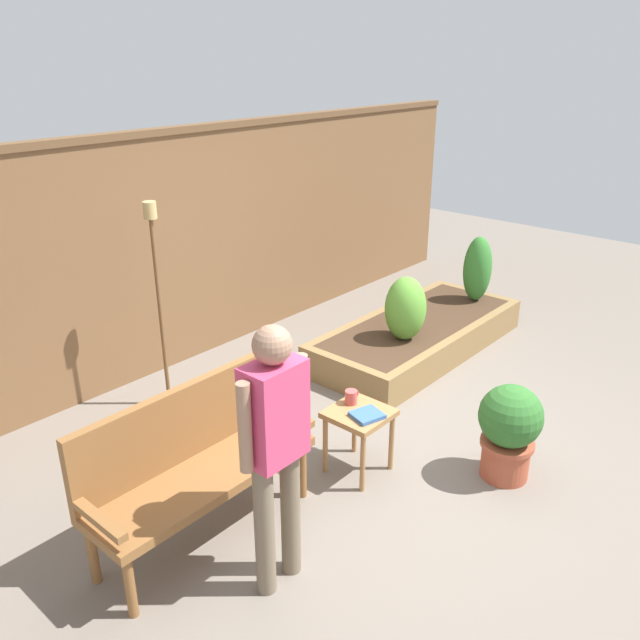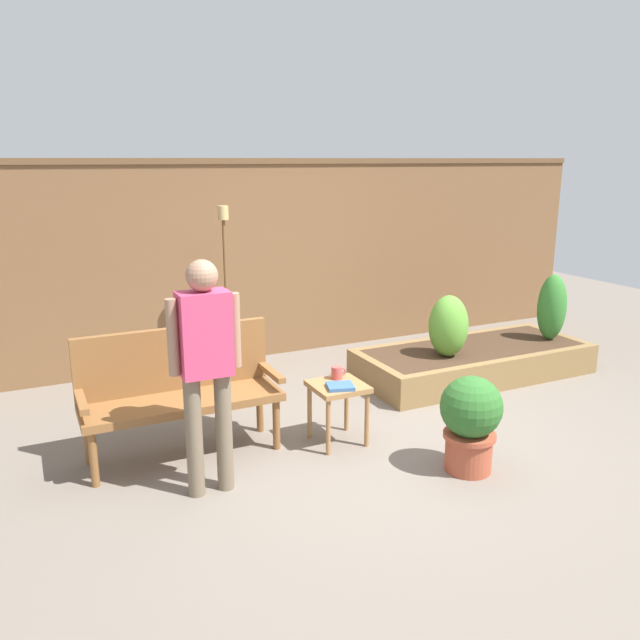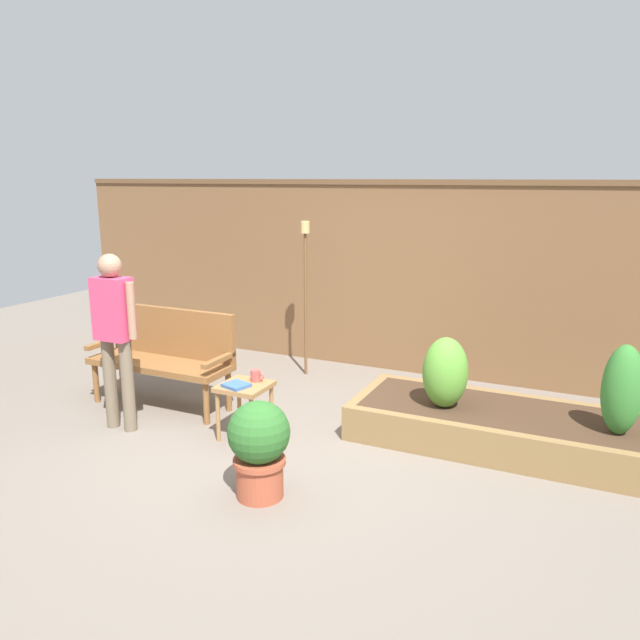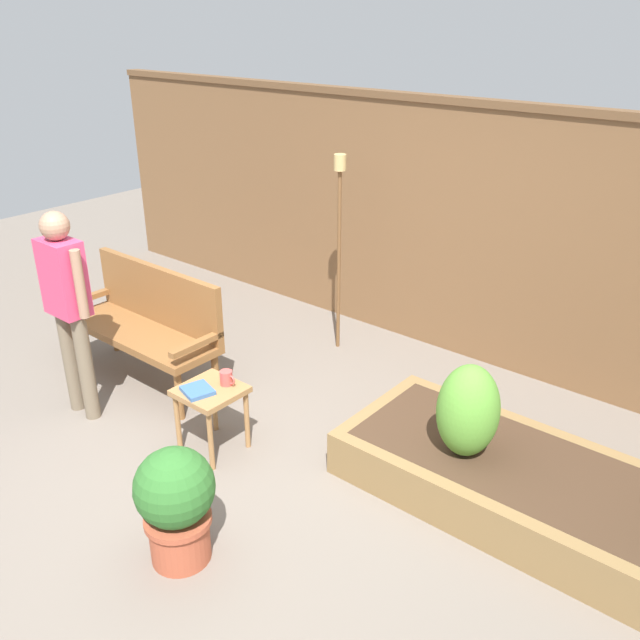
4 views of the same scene
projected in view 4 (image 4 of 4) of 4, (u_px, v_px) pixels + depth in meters
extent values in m
plane|color=#70665B|center=(231.00, 485.00, 4.32)|extent=(14.00, 14.00, 0.00)
cube|color=brown|center=(448.00, 234.00, 5.70)|extent=(8.40, 0.10, 2.10)
cube|color=brown|center=(459.00, 101.00, 5.25)|extent=(8.40, 0.14, 0.06)
cylinder|color=brown|center=(216.00, 376.00, 5.20)|extent=(0.06, 0.06, 0.40)
cylinder|color=brown|center=(179.00, 395.00, 4.94)|extent=(0.06, 0.06, 0.40)
cylinder|color=brown|center=(114.00, 329.00, 5.96)|extent=(0.06, 0.06, 0.40)
cylinder|color=brown|center=(78.00, 344.00, 5.71)|extent=(0.06, 0.06, 0.40)
cube|color=brown|center=(141.00, 334.00, 5.36)|extent=(1.44, 0.48, 0.06)
cube|color=brown|center=(158.00, 295.00, 5.39)|extent=(1.44, 0.06, 0.48)
cube|color=brown|center=(89.00, 297.00, 5.70)|extent=(0.06, 0.48, 0.04)
cube|color=brown|center=(197.00, 344.00, 4.90)|extent=(0.06, 0.48, 0.04)
cylinder|color=#9E7042|center=(247.00, 420.00, 4.61)|extent=(0.04, 0.04, 0.44)
cylinder|color=#9E7042|center=(211.00, 441.00, 4.38)|extent=(0.04, 0.04, 0.44)
cylinder|color=#9E7042|center=(214.00, 403.00, 4.80)|extent=(0.04, 0.04, 0.44)
cylinder|color=#9E7042|center=(178.00, 423.00, 4.57)|extent=(0.04, 0.04, 0.44)
cube|color=#9E7042|center=(210.00, 391.00, 4.49)|extent=(0.40, 0.40, 0.04)
cylinder|color=#CC4C47|center=(226.00, 378.00, 4.51)|extent=(0.09, 0.09, 0.10)
torus|color=#CC4C47|center=(231.00, 380.00, 4.49)|extent=(0.07, 0.01, 0.07)
cube|color=#38609E|center=(197.00, 390.00, 4.43)|extent=(0.24, 0.23, 0.03)
cylinder|color=#A84C33|center=(180.00, 539.00, 3.70)|extent=(0.33, 0.33, 0.25)
cylinder|color=#A84C33|center=(178.00, 519.00, 3.64)|extent=(0.37, 0.37, 0.04)
sphere|color=#2D6628|center=(174.00, 487.00, 3.56)|extent=(0.44, 0.44, 0.44)
cube|color=olive|center=(501.00, 532.00, 3.72)|extent=(2.40, 0.09, 0.30)
cube|color=olive|center=(564.00, 456.00, 4.35)|extent=(2.40, 0.09, 0.30)
cube|color=olive|center=(377.00, 423.00, 4.71)|extent=(0.09, 0.82, 0.30)
cube|color=#422D1E|center=(535.00, 491.00, 4.04)|extent=(2.22, 0.82, 0.30)
cylinder|color=brown|center=(464.00, 448.00, 4.13)|extent=(0.04, 0.04, 0.06)
ellipsoid|color=#569333|center=(468.00, 411.00, 4.02)|extent=(0.38, 0.38, 0.60)
cylinder|color=brown|center=(339.00, 263.00, 5.78)|extent=(0.03, 0.03, 1.59)
cylinder|color=tan|center=(340.00, 162.00, 5.42)|extent=(0.10, 0.10, 0.13)
cylinder|color=#70604C|center=(86.00, 368.00, 4.88)|extent=(0.11, 0.11, 0.82)
cylinder|color=#70604C|center=(71.00, 360.00, 5.00)|extent=(0.11, 0.11, 0.82)
cube|color=#D13D66|center=(63.00, 277.00, 4.66)|extent=(0.32, 0.20, 0.54)
cylinder|color=#9E755B|center=(80.00, 284.00, 4.54)|extent=(0.07, 0.07, 0.49)
cylinder|color=#9E755B|center=(48.00, 271.00, 4.77)|extent=(0.07, 0.07, 0.49)
sphere|color=#9E755B|center=(55.00, 226.00, 4.50)|extent=(0.20, 0.20, 0.20)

